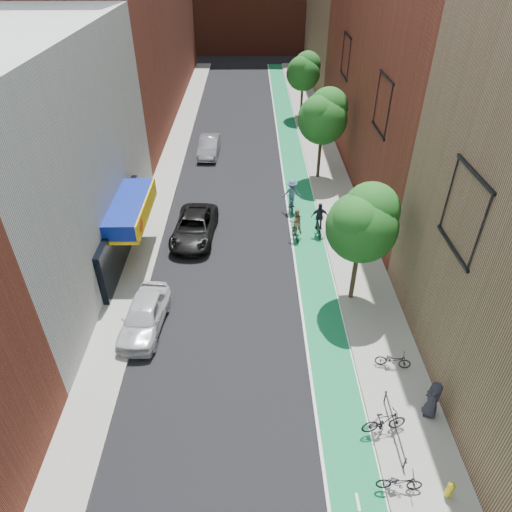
{
  "coord_description": "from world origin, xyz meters",
  "views": [
    {
      "loc": [
        0.49,
        -7.81,
        15.63
      ],
      "look_at": [
        0.73,
        11.77,
        1.5
      ],
      "focal_mm": 32.0,
      "sensor_mm": 36.0,
      "label": 1
    }
  ],
  "objects_px": {
    "cyclist_lane_mid": "(319,222)",
    "pedestrian": "(433,399)",
    "parked_car_black": "(194,227)",
    "parked_car_silver": "(209,146)",
    "cyclist_lane_far": "(291,197)",
    "cyclist_lane_near": "(296,226)",
    "fire_hydrant": "(450,489)",
    "parked_car_white": "(144,316)"
  },
  "relations": [
    {
      "from": "cyclist_lane_mid",
      "to": "pedestrian",
      "type": "distance_m",
      "value": 13.44
    },
    {
      "from": "parked_car_black",
      "to": "parked_car_silver",
      "type": "relative_size",
      "value": 1.18
    },
    {
      "from": "parked_car_black",
      "to": "cyclist_lane_far",
      "type": "xyz_separation_m",
      "value": [
        6.2,
        3.27,
        0.29
      ]
    },
    {
      "from": "cyclist_lane_near",
      "to": "cyclist_lane_mid",
      "type": "distance_m",
      "value": 1.57
    },
    {
      "from": "cyclist_lane_near",
      "to": "fire_hydrant",
      "type": "height_order",
      "value": "cyclist_lane_near"
    },
    {
      "from": "parked_car_silver",
      "to": "cyclist_lane_mid",
      "type": "xyz_separation_m",
      "value": [
        7.7,
        -12.46,
        0.12
      ]
    },
    {
      "from": "parked_car_black",
      "to": "cyclist_lane_mid",
      "type": "relative_size",
      "value": 2.45
    },
    {
      "from": "cyclist_lane_far",
      "to": "fire_hydrant",
      "type": "distance_m",
      "value": 19.73
    },
    {
      "from": "parked_car_white",
      "to": "cyclist_lane_near",
      "type": "distance_m",
      "value": 10.93
    },
    {
      "from": "parked_car_white",
      "to": "cyclist_lane_near",
      "type": "bearing_deg",
      "value": 49.45
    },
    {
      "from": "cyclist_lane_far",
      "to": "fire_hydrant",
      "type": "height_order",
      "value": "cyclist_lane_far"
    },
    {
      "from": "pedestrian",
      "to": "fire_hydrant",
      "type": "relative_size",
      "value": 2.41
    },
    {
      "from": "parked_car_black",
      "to": "cyclist_lane_far",
      "type": "distance_m",
      "value": 7.02
    },
    {
      "from": "pedestrian",
      "to": "parked_car_silver",
      "type": "bearing_deg",
      "value": -147.8
    },
    {
      "from": "cyclist_lane_far",
      "to": "fire_hydrant",
      "type": "relative_size",
      "value": 3.1
    },
    {
      "from": "parked_car_white",
      "to": "pedestrian",
      "type": "xyz_separation_m",
      "value": [
        11.98,
        -5.05,
        0.26
      ]
    },
    {
      "from": "parked_car_silver",
      "to": "cyclist_lane_mid",
      "type": "bearing_deg",
      "value": -55.8
    },
    {
      "from": "cyclist_lane_far",
      "to": "fire_hydrant",
      "type": "bearing_deg",
      "value": 97.48
    },
    {
      "from": "cyclist_lane_near",
      "to": "fire_hydrant",
      "type": "xyz_separation_m",
      "value": [
        3.82,
        -15.88,
        -0.37
      ]
    },
    {
      "from": "parked_car_white",
      "to": "cyclist_lane_near",
      "type": "relative_size",
      "value": 2.2
    },
    {
      "from": "cyclist_lane_mid",
      "to": "fire_hydrant",
      "type": "distance_m",
      "value": 16.51
    },
    {
      "from": "pedestrian",
      "to": "parked_car_black",
      "type": "bearing_deg",
      "value": -131.03
    },
    {
      "from": "cyclist_lane_far",
      "to": "pedestrian",
      "type": "relative_size",
      "value": 1.28
    },
    {
      "from": "parked_car_black",
      "to": "pedestrian",
      "type": "xyz_separation_m",
      "value": [
        10.38,
        -12.9,
        0.29
      ]
    },
    {
      "from": "fire_hydrant",
      "to": "parked_car_black",
      "type": "bearing_deg",
      "value": 121.93
    },
    {
      "from": "parked_car_silver",
      "to": "fire_hydrant",
      "type": "relative_size",
      "value": 6.18
    },
    {
      "from": "parked_car_black",
      "to": "cyclist_lane_mid",
      "type": "bearing_deg",
      "value": 6.08
    },
    {
      "from": "parked_car_white",
      "to": "pedestrian",
      "type": "relative_size",
      "value": 2.57
    },
    {
      "from": "parked_car_silver",
      "to": "parked_car_black",
      "type": "bearing_deg",
      "value": -87.52
    },
    {
      "from": "parked_car_white",
      "to": "fire_hydrant",
      "type": "bearing_deg",
      "value": -30.33
    },
    {
      "from": "parked_car_silver",
      "to": "cyclist_lane_near",
      "type": "bearing_deg",
      "value": -61.88
    },
    {
      "from": "parked_car_silver",
      "to": "cyclist_lane_mid",
      "type": "height_order",
      "value": "cyclist_lane_mid"
    },
    {
      "from": "parked_car_white",
      "to": "cyclist_lane_far",
      "type": "distance_m",
      "value": 13.59
    },
    {
      "from": "parked_car_black",
      "to": "parked_car_silver",
      "type": "xyz_separation_m",
      "value": [
        0.0,
        12.73,
        0.0
      ]
    },
    {
      "from": "pedestrian",
      "to": "cyclist_lane_mid",
      "type": "bearing_deg",
      "value": -158.34
    },
    {
      "from": "cyclist_lane_near",
      "to": "parked_car_silver",
      "type": "bearing_deg",
      "value": -75.0
    },
    {
      "from": "parked_car_silver",
      "to": "pedestrian",
      "type": "distance_m",
      "value": 27.65
    },
    {
      "from": "parked_car_silver",
      "to": "cyclist_lane_far",
      "type": "height_order",
      "value": "cyclist_lane_far"
    },
    {
      "from": "parked_car_black",
      "to": "cyclist_lane_mid",
      "type": "height_order",
      "value": "cyclist_lane_mid"
    },
    {
      "from": "parked_car_white",
      "to": "parked_car_silver",
      "type": "distance_m",
      "value": 20.64
    },
    {
      "from": "parked_car_silver",
      "to": "pedestrian",
      "type": "bearing_deg",
      "value": -65.46
    },
    {
      "from": "parked_car_silver",
      "to": "cyclist_lane_near",
      "type": "height_order",
      "value": "cyclist_lane_near"
    }
  ]
}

